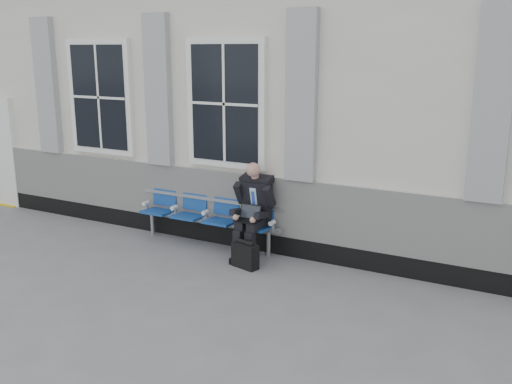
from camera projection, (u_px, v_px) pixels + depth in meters
The scene contains 5 objects.
ground at pixel (154, 271), 8.07m from camera, with size 70.00×70.00×0.00m, color slate.
station_building at pixel (265, 95), 10.51m from camera, with size 14.40×4.40×4.49m.
bench at pixel (208, 211), 9.04m from camera, with size 2.60×0.47×0.91m.
businessman at pixel (253, 207), 8.46m from camera, with size 0.58×0.78×1.45m.
briefcase at pixel (245, 255), 8.15m from camera, with size 0.43×0.27×0.41m.
Camera 1 is at (4.83, -5.99, 3.05)m, focal length 40.00 mm.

